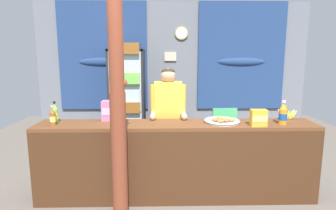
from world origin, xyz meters
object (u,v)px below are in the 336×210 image
object	(u,v)px
timber_post	(117,98)
bottle_shelf_rack	(167,112)
stall_counter	(177,156)
snack_box_choco_powder	(258,118)
drink_fridge	(127,90)
shopkeeper	(168,112)
banana_bunch	(287,115)
soda_bottle_orange_soda	(283,114)
soda_bottle_lime_soda	(55,113)
soda_bottle_iced_tea	(53,117)
plastic_lawn_chair	(222,128)
snack_box_wafer	(109,111)
pastry_tray	(222,121)

from	to	relation	value
timber_post	bottle_shelf_rack	distance (m)	2.88
stall_counter	snack_box_choco_powder	distance (m)	1.05
drink_fridge	shopkeeper	xyz separation A→B (m)	(0.75, -1.75, -0.09)
bottle_shelf_rack	banana_bunch	size ratio (longest dim) A/B	4.33
soda_bottle_orange_soda	snack_box_choco_powder	distance (m)	0.33
snack_box_choco_powder	soda_bottle_lime_soda	bearing A→B (deg)	174.29
timber_post	soda_bottle_iced_tea	xyz separation A→B (m)	(-0.81, 0.34, -0.27)
shopkeeper	soda_bottle_orange_soda	bearing A→B (deg)	-20.45
soda_bottle_orange_soda	soda_bottle_iced_tea	xyz separation A→B (m)	(-2.70, 0.01, -0.02)
soda_bottle_orange_soda	stall_counter	bearing A→B (deg)	-178.18
bottle_shelf_rack	plastic_lawn_chair	xyz separation A→B (m)	(0.95, -0.83, -0.11)
snack_box_wafer	pastry_tray	distance (m)	1.40
stall_counter	timber_post	bearing A→B (deg)	-155.82
bottle_shelf_rack	shopkeeper	xyz separation A→B (m)	(-0.03, -1.90, 0.39)
shopkeeper	pastry_tray	size ratio (longest dim) A/B	3.65
plastic_lawn_chair	soda_bottle_orange_soda	bearing A→B (deg)	-76.76
timber_post	shopkeeper	xyz separation A→B (m)	(0.55, 0.83, -0.32)
stall_counter	drink_fridge	distance (m)	2.49
snack_box_wafer	timber_post	bearing A→B (deg)	-71.21
stall_counter	soda_bottle_iced_tea	xyz separation A→B (m)	(-1.45, 0.05, 0.47)
banana_bunch	timber_post	bearing A→B (deg)	-164.52
shopkeeper	snack_box_choco_powder	bearing A→B (deg)	-29.99
stall_counter	pastry_tray	size ratio (longest dim) A/B	7.73
stall_counter	banana_bunch	size ratio (longest dim) A/B	12.52
shopkeeper	plastic_lawn_chair	bearing A→B (deg)	47.69
timber_post	pastry_tray	size ratio (longest dim) A/B	6.32
bottle_shelf_rack	plastic_lawn_chair	world-z (taller)	bottle_shelf_rack
snack_box_wafer	shopkeeper	bearing A→B (deg)	18.84
drink_fridge	bottle_shelf_rack	distance (m)	0.93
plastic_lawn_chair	bottle_shelf_rack	bearing A→B (deg)	138.72
soda_bottle_iced_tea	soda_bottle_orange_soda	bearing A→B (deg)	-0.24
shopkeeper	soda_bottle_iced_tea	xyz separation A→B (m)	(-1.36, -0.49, 0.05)
soda_bottle_lime_soda	soda_bottle_orange_soda	bearing A→B (deg)	-3.17
stall_counter	banana_bunch	world-z (taller)	banana_bunch
drink_fridge	banana_bunch	distance (m)	3.02
bottle_shelf_rack	plastic_lawn_chair	bearing A→B (deg)	-41.28
drink_fridge	bottle_shelf_rack	bearing A→B (deg)	11.22
drink_fridge	shopkeeper	size ratio (longest dim) A/B	1.24
snack_box_choco_powder	drink_fridge	bearing A→B (deg)	127.26
timber_post	stall_counter	bearing A→B (deg)	24.18
banana_bunch	soda_bottle_orange_soda	bearing A→B (deg)	-122.48
soda_bottle_orange_soda	soda_bottle_iced_tea	bearing A→B (deg)	179.76
stall_counter	timber_post	distance (m)	1.02
snack_box_choco_powder	shopkeeper	bearing A→B (deg)	150.01
soda_bottle_iced_tea	soda_bottle_lime_soda	distance (m)	0.14
plastic_lawn_chair	drink_fridge	bearing A→B (deg)	158.71
drink_fridge	banana_bunch	world-z (taller)	drink_fridge
snack_box_choco_powder	soda_bottle_iced_tea	bearing A→B (deg)	177.58
soda_bottle_orange_soda	pastry_tray	xyz separation A→B (m)	(-0.70, 0.10, -0.10)
stall_counter	bottle_shelf_rack	world-z (taller)	bottle_shelf_rack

